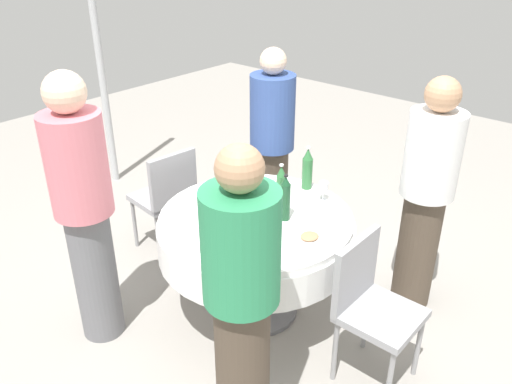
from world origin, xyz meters
TOP-DOWN VIEW (x-y plane):
  - ground_plane at (0.00, 0.00)m, footprint 10.00×10.00m
  - dining_table at (0.00, 0.00)m, footprint 1.24×1.24m
  - bottle_amber_outer at (0.28, -0.02)m, footprint 0.07×0.07m
  - bottle_green_far at (0.07, -0.06)m, footprint 0.07×0.07m
  - bottle_green_front at (-0.52, 0.01)m, footprint 0.07×0.07m
  - bottle_dark_green_left at (-0.09, 0.16)m, footprint 0.06×0.06m
  - bottle_green_right at (-0.21, 0.03)m, footprint 0.06×0.06m
  - wine_glass_left at (-0.23, -0.41)m, footprint 0.06×0.06m
  - wine_glass_right at (-0.44, 0.19)m, footprint 0.06×0.06m
  - plate_west at (0.22, 0.20)m, footprint 0.21×0.21m
  - plate_north at (0.01, 0.42)m, footprint 0.25×0.25m
  - plate_inner at (0.04, -0.39)m, footprint 0.20×0.20m
  - plate_rear at (0.33, -0.28)m, footprint 0.25×0.25m
  - knife_far at (-0.41, -0.16)m, footprint 0.10×0.17m
  - knife_front at (-0.12, -0.14)m, footprint 0.07×0.18m
  - spoon_left at (-0.25, 0.40)m, footprint 0.12×0.15m
  - folded_napkin at (0.45, -0.03)m, footprint 0.22×0.22m
  - person_outer at (-0.78, -0.52)m, footprint 0.34×0.34m
  - person_far at (-0.79, 0.74)m, footprint 0.34×0.34m
  - person_front at (0.79, 0.60)m, footprint 0.34×0.34m
  - person_left at (0.80, -0.61)m, footprint 0.34×0.34m
  - chair_south at (-0.01, 0.83)m, footprint 0.40×0.40m
  - chair_east at (-0.10, -0.99)m, footprint 0.44×0.44m
  - tent_pole_main at (-0.59, -2.44)m, footprint 0.07×0.07m

SIDE VIEW (x-z plane):
  - ground_plane at x=0.00m, z-range 0.00..0.00m
  - chair_south at x=-0.01m, z-range 0.08..0.95m
  - chair_east at x=-0.10m, z-range 0.08..0.95m
  - dining_table at x=0.00m, z-range 0.22..0.96m
  - knife_far at x=-0.41m, z-range 0.74..0.74m
  - knife_front at x=-0.12m, z-range 0.74..0.74m
  - spoon_left at x=-0.25m, z-range 0.74..0.74m
  - plate_west at x=0.22m, z-range 0.74..0.76m
  - plate_inner at x=0.04m, z-range 0.74..0.76m
  - plate_rear at x=0.33m, z-range 0.74..0.76m
  - plate_north at x=0.01m, z-range 0.73..0.77m
  - folded_napkin at x=0.45m, z-range 0.74..0.76m
  - person_outer at x=-0.78m, z-range 0.03..1.61m
  - wine_glass_right at x=-0.44m, z-range 0.76..0.89m
  - person_far at x=-0.79m, z-range 0.04..1.62m
  - person_front at x=0.79m, z-range 0.04..1.66m
  - wine_glass_left at x=-0.23m, z-range 0.78..0.93m
  - bottle_green_far at x=0.07m, z-range 0.73..0.98m
  - bottle_green_right at x=-0.21m, z-range 0.73..1.02m
  - bottle_amber_outer at x=0.28m, z-range 0.73..1.03m
  - bottle_green_front at x=-0.52m, z-range 0.73..1.03m
  - bottle_dark_green_left at x=-0.09m, z-range 0.73..1.03m
  - person_left at x=0.80m, z-range 0.05..1.75m
  - tent_pole_main at x=-0.59m, z-range 0.00..2.65m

